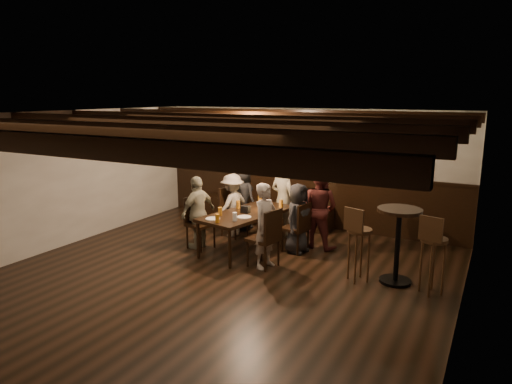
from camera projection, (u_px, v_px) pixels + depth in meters
The scene contains 27 objects.
room at pixel (264, 183), 8.42m from camera, with size 7.00×7.00×7.00m.
dining_table at pixel (247, 215), 7.89m from camera, with size 1.13×1.92×0.68m.
chair_left_near at pixel (234, 221), 8.74m from camera, with size 0.50×0.50×0.93m.
chair_left_far at pixel (200, 233), 8.06m from camera, with size 0.49×0.49×0.91m.
chair_right_near at pixel (296, 237), 7.86m from camera, with size 0.46×0.46×0.87m.
chair_right_far at pixel (264, 249), 7.17m from camera, with size 0.50×0.50×0.94m.
person_bench_left at pixel (242, 197), 9.12m from camera, with size 0.64×0.42×1.32m, color black.
person_bench_centre at pixel (283, 200), 8.67m from camera, with size 0.52×0.34×1.42m, color gray.
person_bench_right at pixel (319, 208), 8.00m from camera, with size 0.70×0.54×1.43m, color #551F1D.
person_left_near at pixel (232, 205), 8.69m from camera, with size 0.78×0.45×1.20m, color #A69B8D.
person_left_far at pixel (198, 212), 8.00m from camera, with size 0.76×0.31×1.29m, color gray.
person_right_near at pixel (298, 218), 7.77m from camera, with size 0.59×0.38×1.20m, color black.
person_right_far at pixel (266, 226), 7.07m from camera, with size 0.49×0.32×1.34m, color #B1A095.
pint_a at pixel (260, 199), 8.57m from camera, with size 0.07×0.07×0.14m, color #BF7219.
pint_b at pixel (281, 204), 8.20m from camera, with size 0.07×0.07×0.14m, color #BF7219.
pint_c at pixel (238, 205), 8.12m from camera, with size 0.07×0.07×0.14m, color #BF7219.
pint_d at pixel (268, 209), 7.83m from camera, with size 0.07×0.07×0.14m, color silver.
pint_e at pixel (220, 211), 7.65m from camera, with size 0.07×0.07×0.14m, color #BF7219.
pint_f at pixel (235, 217), 7.32m from camera, with size 0.07×0.07×0.14m, color silver.
pint_g at pixel (217, 218), 7.22m from camera, with size 0.07×0.07×0.14m, color #BF7219.
plate_near at pixel (213, 219), 7.43m from camera, with size 0.24×0.24×0.01m, color white.
plate_far at pixel (244, 217), 7.53m from camera, with size 0.24×0.24×0.01m, color white.
condiment_caddy at pixel (245, 209), 7.82m from camera, with size 0.15×0.10×0.12m, color black.
candle at pixel (263, 209), 8.02m from camera, with size 0.05×0.05×0.05m, color beige.
high_top_table at pixel (398, 234), 6.47m from camera, with size 0.62×0.62×1.10m.
bar_stool_left at pixel (358, 254), 6.59m from camera, with size 0.38×0.40×1.12m.
bar_stool_right at pixel (432, 265), 6.17m from camera, with size 0.37×0.39×1.12m.
Camera 1 is at (3.52, -5.13, 2.67)m, focal length 32.00 mm.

